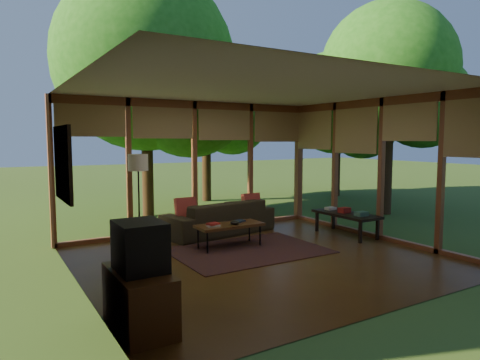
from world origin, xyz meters
TOP-DOWN VIEW (x-y plane):
  - floor at (0.00, 0.00)m, footprint 5.50×5.50m
  - ceiling at (0.00, 0.00)m, footprint 5.50×5.50m
  - wall_left at (-2.75, 0.00)m, footprint 0.04×5.00m
  - wall_front at (0.00, -2.50)m, footprint 5.50×0.04m
  - window_wall_back at (0.00, 2.50)m, footprint 5.50×0.12m
  - window_wall_right at (2.75, 0.00)m, footprint 0.12×5.00m
  - exterior_lawn at (8.00, 8.00)m, footprint 40.00×40.00m
  - tree_nw at (-0.26, 4.76)m, footprint 4.39×4.39m
  - tree_ne at (2.22, 6.49)m, footprint 3.29×3.29m
  - tree_se at (5.03, 1.85)m, footprint 3.36×3.36m
  - tree_far at (6.37, 5.17)m, footprint 3.40×3.40m
  - rug at (0.09, 0.54)m, footprint 2.55×1.81m
  - sofa at (0.30, 2.00)m, footprint 2.41×1.24m
  - pillow_left at (-0.45, 1.95)m, footprint 0.41×0.22m
  - pillow_right at (1.05, 1.95)m, footprint 0.39×0.21m
  - ct_book_lower at (-0.42, 0.85)m, footprint 0.24×0.19m
  - ct_book_upper at (-0.42, 0.85)m, footprint 0.23×0.19m
  - ct_book_side at (0.18, 0.98)m, footprint 0.23×0.20m
  - ct_bowl at (-0.02, 0.80)m, footprint 0.16×0.16m
  - media_cabinet at (-2.47, -1.46)m, footprint 0.50×1.00m
  - television at (-2.45, -1.46)m, footprint 0.45×0.55m
  - console_book_a at (2.40, 0.14)m, footprint 0.23×0.17m
  - console_book_b at (2.40, 0.59)m, footprint 0.23×0.18m
  - console_book_c at (2.40, 0.99)m, footprint 0.21×0.15m
  - floor_lamp at (-1.35, 2.00)m, footprint 0.36×0.36m
  - coffee_table at (-0.07, 0.90)m, footprint 1.20×0.50m
  - side_console at (2.40, 0.54)m, footprint 0.60×1.40m
  - wall_painting at (-2.71, 1.40)m, footprint 0.06×1.35m

SIDE VIEW (x-z plane):
  - exterior_lawn at x=8.00m, z-range -0.01..-0.01m
  - floor at x=0.00m, z-range 0.00..0.00m
  - rug at x=0.09m, z-range 0.00..0.01m
  - media_cabinet at x=-2.47m, z-range 0.00..0.60m
  - sofa at x=0.30m, z-range 0.00..0.67m
  - coffee_table at x=-0.07m, z-range 0.18..0.60m
  - side_console at x=2.40m, z-range 0.18..0.64m
  - ct_book_side at x=0.18m, z-range 0.42..0.45m
  - ct_book_lower at x=-0.42m, z-range 0.42..0.46m
  - ct_bowl at x=-0.02m, z-range 0.42..0.50m
  - ct_book_upper at x=-0.42m, z-range 0.45..0.49m
  - console_book_c at x=2.40m, z-range 0.46..0.51m
  - console_book_a at x=2.40m, z-range 0.46..0.54m
  - console_book_b at x=2.40m, z-range 0.46..0.56m
  - pillow_right at x=1.05m, z-range 0.37..0.78m
  - pillow_left at x=-0.45m, z-range 0.37..0.80m
  - television at x=-2.45m, z-range 0.60..1.10m
  - wall_left at x=-2.75m, z-range 0.00..2.70m
  - wall_front at x=0.00m, z-range 0.00..2.70m
  - window_wall_back at x=0.00m, z-range 0.00..2.70m
  - window_wall_right at x=2.75m, z-range 0.00..2.70m
  - floor_lamp at x=-1.35m, z-range 0.58..2.23m
  - wall_painting at x=-2.71m, z-range 0.98..2.12m
  - ceiling at x=0.00m, z-range 2.70..2.70m
  - tree_far at x=6.37m, z-range 0.70..5.53m
  - tree_ne at x=2.22m, z-range 0.82..5.76m
  - tree_se at x=5.03m, z-range 0.97..6.30m
  - tree_nw at x=-0.26m, z-range 0.81..6.82m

